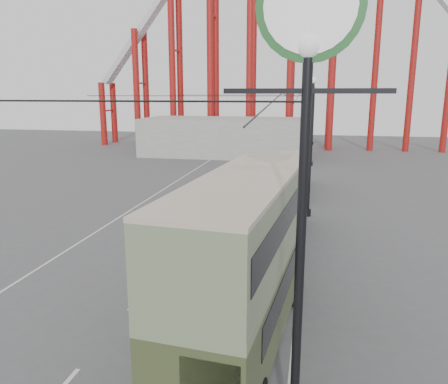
% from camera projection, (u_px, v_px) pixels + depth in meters
% --- Properties ---
extents(ground, '(160.00, 160.00, 0.00)m').
position_uv_depth(ground, '(121.00, 356.00, 14.04)').
color(ground, '#505053').
rests_on(ground, ground).
extents(road_markings, '(12.52, 120.00, 0.01)m').
position_uv_depth(road_markings, '(221.00, 205.00, 33.03)').
color(road_markings, silver).
rests_on(road_markings, ground).
extents(lamp_post_near, '(3.20, 0.44, 10.80)m').
position_uv_depth(lamp_post_near, '(306.00, 114.00, 8.34)').
color(lamp_post_near, black).
rests_on(lamp_post_near, ground).
extents(lamp_post_mid, '(3.20, 0.44, 9.32)m').
position_uv_depth(lamp_post_mid, '(310.00, 148.00, 29.11)').
color(lamp_post_mid, black).
rests_on(lamp_post_mid, ground).
extents(lamp_post_far, '(3.20, 0.44, 9.32)m').
position_uv_depth(lamp_post_far, '(313.00, 125.00, 50.13)').
color(lamp_post_far, black).
rests_on(lamp_post_far, ground).
extents(lamp_post_distant, '(3.20, 0.44, 9.32)m').
position_uv_depth(lamp_post_distant, '(313.00, 116.00, 71.16)').
color(lamp_post_distant, black).
rests_on(lamp_post_distant, ground).
extents(fairground_shed, '(22.00, 10.00, 5.00)m').
position_uv_depth(fairground_shed, '(226.00, 137.00, 59.57)').
color(fairground_shed, gray).
rests_on(fairground_shed, ground).
extents(double_decker_bus, '(3.65, 10.88, 5.73)m').
position_uv_depth(double_decker_bus, '(246.00, 251.00, 14.26)').
color(double_decker_bus, '#3B4324').
rests_on(double_decker_bus, ground).
extents(single_decker_green, '(3.26, 11.57, 3.23)m').
position_uv_depth(single_decker_green, '(274.00, 213.00, 23.96)').
color(single_decker_green, '#6F7D5B').
rests_on(single_decker_green, ground).
extents(single_decker_cream, '(2.74, 9.63, 2.97)m').
position_uv_depth(single_decker_cream, '(289.00, 173.00, 37.21)').
color(single_decker_cream, '#BCAD97').
rests_on(single_decker_cream, ground).
extents(pedestrian, '(0.80, 0.63, 1.91)m').
position_uv_depth(pedestrian, '(190.00, 276.00, 17.90)').
color(pedestrian, black).
rests_on(pedestrian, ground).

